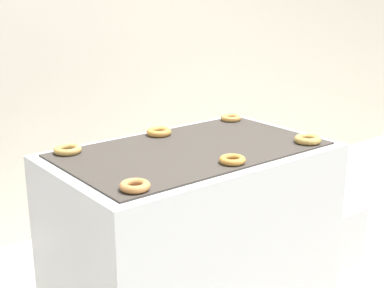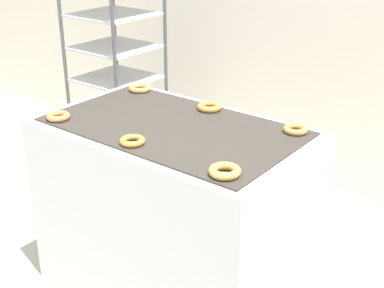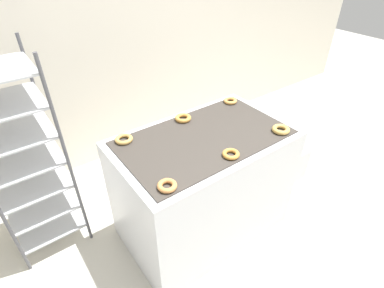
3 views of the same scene
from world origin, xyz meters
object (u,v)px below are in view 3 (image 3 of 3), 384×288
donut_near_left (167,186)px  donut_far_right (230,101)px  baking_rack_cart (24,159)px  donut_far_center (183,118)px  donut_far_left (124,139)px  donut_near_right (281,129)px  fryer_machine (203,186)px  donut_near_center (230,154)px  glaze_bin (282,161)px

donut_near_left → donut_far_right: bearing=29.6°
baking_rack_cart → donut_far_center: 1.19m
donut_far_right → donut_far_left: bearing=179.6°
donut_far_center → donut_far_right: 0.49m
donut_near_right → fryer_machine: bearing=150.8°
donut_near_center → donut_far_left: donut_far_left is taller
donut_near_right → donut_far_left: size_ratio=1.03×
donut_near_center → donut_far_left: bearing=130.3°
glaze_bin → donut_far_center: donut_far_center is taller
donut_near_center → donut_near_right: size_ratio=0.88×
fryer_machine → donut_near_right: (0.49, -0.27, 0.49)m
glaze_bin → donut_near_right: (-0.62, -0.33, 0.79)m
baking_rack_cart → donut_near_center: 1.47m
baking_rack_cart → glaze_bin: baking_rack_cart is taller
fryer_machine → donut_near_left: (-0.49, -0.28, 0.49)m
glaze_bin → donut_far_left: (-1.59, 0.24, 0.79)m
glaze_bin → donut_near_center: size_ratio=3.46×
fryer_machine → donut_near_left: size_ratio=11.29×
fryer_machine → donut_far_center: bearing=87.8°
fryer_machine → donut_far_right: bearing=29.4°
donut_far_left → fryer_machine: bearing=-30.9°
fryer_machine → donut_near_left: 0.75m
donut_near_right → donut_far_left: bearing=149.9°
glaze_bin → donut_near_center: donut_near_center is taller
donut_far_center → donut_far_left: bearing=179.1°
fryer_machine → donut_far_center: size_ratio=10.32×
donut_far_right → glaze_bin: bearing=-20.8°
glaze_bin → donut_far_center: size_ratio=3.12×
donut_near_center → donut_far_center: size_ratio=0.90×
baking_rack_cart → donut_far_right: 1.65m
fryer_machine → baking_rack_cart: size_ratio=0.81×
fryer_machine → donut_far_left: 0.75m
donut_near_center → donut_far_right: same height
donut_near_center → donut_far_right: size_ratio=1.00×
fryer_machine → donut_near_center: (-0.01, -0.27, 0.49)m
fryer_machine → donut_far_left: donut_far_left is taller
donut_near_center → donut_near_right: bearing=0.2°
donut_near_center → donut_far_center: 0.56m
donut_near_left → donut_near_right: size_ratio=0.90×
donut_near_right → donut_far_right: bearing=88.8°
glaze_bin → donut_near_right: bearing=-152.2°
donut_near_left → donut_near_center: bearing=0.8°
glaze_bin → donut_near_right: donut_near_right is taller
donut_near_center → donut_far_right: bearing=47.8°
glaze_bin → donut_far_left: size_ratio=3.14×
donut_near_right → baking_rack_cart: bearing=148.4°
baking_rack_cart → glaze_bin: (2.20, -0.65, -0.63)m
fryer_machine → baking_rack_cart: bearing=147.3°
donut_near_right → donut_far_center: bearing=130.8°
baking_rack_cart → donut_far_center: bearing=-20.7°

